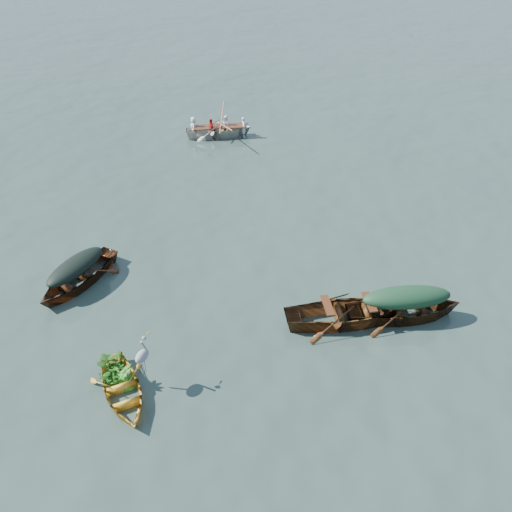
{
  "coord_description": "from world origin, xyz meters",
  "views": [
    {
      "loc": [
        5.26,
        -7.25,
        8.72
      ],
      "look_at": [
        0.53,
        3.11,
        0.5
      ],
      "focal_mm": 35.0,
      "sensor_mm": 36.0,
      "label": 1
    }
  ],
  "objects_px": {
    "dark_covered_boat": "(80,284)",
    "rowed_boat": "(219,137)",
    "yellow_dinghy": "(123,396)",
    "heron": "(143,360)",
    "open_wooden_boat": "(346,322)",
    "green_tarp_boat": "(402,318)"
  },
  "relations": [
    {
      "from": "yellow_dinghy",
      "to": "dark_covered_boat",
      "type": "relative_size",
      "value": 0.74
    },
    {
      "from": "dark_covered_boat",
      "to": "heron",
      "type": "height_order",
      "value": "heron"
    },
    {
      "from": "green_tarp_boat",
      "to": "open_wooden_boat",
      "type": "relative_size",
      "value": 0.94
    },
    {
      "from": "heron",
      "to": "open_wooden_boat",
      "type": "bearing_deg",
      "value": -2.08
    },
    {
      "from": "open_wooden_boat",
      "to": "yellow_dinghy",
      "type": "bearing_deg",
      "value": 106.91
    },
    {
      "from": "green_tarp_boat",
      "to": "open_wooden_boat",
      "type": "height_order",
      "value": "open_wooden_boat"
    },
    {
      "from": "open_wooden_boat",
      "to": "heron",
      "type": "xyz_separation_m",
      "value": [
        -3.4,
        -3.76,
        0.8
      ]
    },
    {
      "from": "yellow_dinghy",
      "to": "green_tarp_boat",
      "type": "distance_m",
      "value": 7.03
    },
    {
      "from": "yellow_dinghy",
      "to": "rowed_boat",
      "type": "distance_m",
      "value": 14.33
    },
    {
      "from": "yellow_dinghy",
      "to": "dark_covered_boat",
      "type": "height_order",
      "value": "dark_covered_boat"
    },
    {
      "from": "green_tarp_boat",
      "to": "heron",
      "type": "bearing_deg",
      "value": 103.24
    },
    {
      "from": "dark_covered_boat",
      "to": "rowed_boat",
      "type": "bearing_deg",
      "value": 99.75
    },
    {
      "from": "dark_covered_boat",
      "to": "heron",
      "type": "xyz_separation_m",
      "value": [
        3.76,
        -2.19,
        0.8
      ]
    },
    {
      "from": "rowed_boat",
      "to": "heron",
      "type": "bearing_deg",
      "value": 168.65
    },
    {
      "from": "dark_covered_boat",
      "to": "rowed_boat",
      "type": "height_order",
      "value": "rowed_boat"
    },
    {
      "from": "yellow_dinghy",
      "to": "green_tarp_boat",
      "type": "xyz_separation_m",
      "value": [
        4.98,
        4.96,
        0.0
      ]
    },
    {
      "from": "yellow_dinghy",
      "to": "open_wooden_boat",
      "type": "relative_size",
      "value": 0.61
    },
    {
      "from": "rowed_boat",
      "to": "dark_covered_boat",
      "type": "bearing_deg",
      "value": 154.38
    },
    {
      "from": "dark_covered_boat",
      "to": "open_wooden_boat",
      "type": "bearing_deg",
      "value": 14.86
    },
    {
      "from": "rowed_boat",
      "to": "heron",
      "type": "relative_size",
      "value": 4.42
    },
    {
      "from": "green_tarp_boat",
      "to": "dark_covered_boat",
      "type": "bearing_deg",
      "value": 74.59
    },
    {
      "from": "open_wooden_boat",
      "to": "heron",
      "type": "relative_size",
      "value": 4.74
    }
  ]
}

